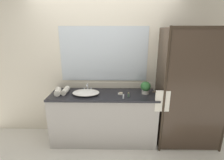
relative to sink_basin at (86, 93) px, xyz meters
name	(u,v)px	position (x,y,z in m)	size (l,w,h in m)	color
ground_plane	(104,139)	(0.29, 0.02, -0.93)	(8.00, 8.00, 0.00)	silver
wall_back_with_mirror	(104,66)	(0.29, 0.37, 0.37)	(4.40, 0.06, 2.60)	beige
vanity_cabinet	(104,117)	(0.29, 0.03, -0.48)	(1.80, 0.58, 0.90)	#9E9993
shower_enclosure	(184,92)	(1.56, -0.16, 0.09)	(1.20, 0.59, 2.00)	#2D2319
sink_basin	(86,93)	(0.00, 0.00, 0.00)	(0.45, 0.33, 0.07)	white
faucet	(88,88)	(0.00, 0.17, 0.01)	(0.17, 0.13, 0.14)	silver
potted_plant	(146,87)	(1.00, 0.06, 0.08)	(0.17, 0.17, 0.21)	beige
soap_dish	(121,93)	(0.59, 0.02, -0.02)	(0.10, 0.07, 0.04)	silver
amenity_bottle_lotion	(123,96)	(0.62, -0.17, 0.01)	(0.03, 0.03, 0.10)	silver
amenity_bottle_shampoo	(129,95)	(0.71, -0.09, 0.00)	(0.03, 0.03, 0.08)	#4C7056
rolled_towel_near_edge	(58,92)	(-0.47, -0.01, 0.02)	(0.10, 0.10, 0.21)	silver
rolled_towel_middle	(65,91)	(-0.36, 0.06, 0.01)	(0.09, 0.09, 0.25)	silver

